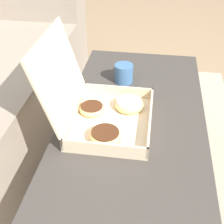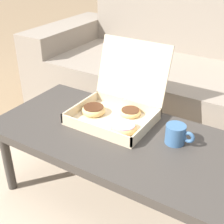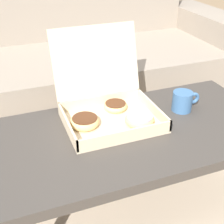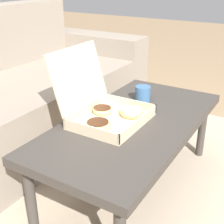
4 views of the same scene
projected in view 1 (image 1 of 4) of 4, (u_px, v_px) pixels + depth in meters
name	position (u px, v px, depth m)	size (l,w,h in m)	color
ground_plane	(116.00, 181.00, 1.45)	(12.00, 12.00, 0.00)	#937756
area_rug	(53.00, 173.00, 1.48)	(2.22, 1.83, 0.01)	tan
coffee_table	(133.00, 122.00, 1.23)	(1.10, 0.55, 0.39)	#3D3833
pastry_box	(100.00, 109.00, 1.14)	(0.36, 0.37, 0.33)	beige
coffee_mug	(124.00, 73.00, 1.39)	(0.12, 0.08, 0.08)	#3D6693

